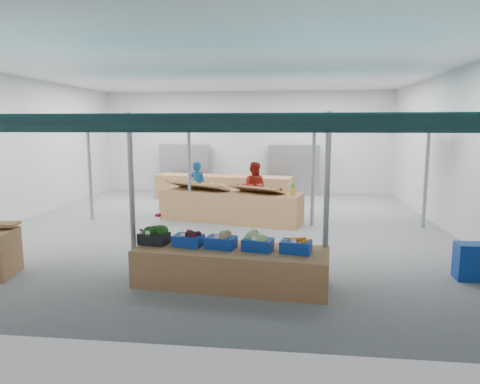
{
  "coord_description": "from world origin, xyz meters",
  "views": [
    {
      "loc": [
        1.87,
        -11.41,
        2.73
      ],
      "look_at": [
        0.71,
        -1.6,
        1.22
      ],
      "focal_mm": 32.0,
      "sensor_mm": 36.0,
      "label": 1
    }
  ],
  "objects": [
    {
      "name": "hall",
      "position": [
        0.0,
        1.44,
        2.65
      ],
      "size": [
        13.0,
        13.0,
        13.0
      ],
      "color": "silver",
      "rests_on": "ground"
    },
    {
      "name": "pole_ribbon",
      "position": [
        -0.57,
        -3.82,
        1.08
      ],
      "size": [
        0.12,
        0.12,
        0.28
      ],
      "color": "red",
      "rests_on": "pole_grid"
    },
    {
      "name": "fruit_counter",
      "position": [
        0.15,
        0.68,
        0.45
      ],
      "size": [
        4.27,
        1.95,
        0.89
      ],
      "primitive_type": "cube",
      "rotation": [
        0.0,
        0.0,
        -0.24
      ],
      "color": "olive",
      "rests_on": "floor"
    },
    {
      "name": "crate_cabbage",
      "position": [
        1.34,
        -4.36,
        0.81
      ],
      "size": [
        0.56,
        0.45,
        0.35
      ],
      "rotation": [
        0.0,
        0.0,
        -0.2
      ],
      "color": "#0E369A",
      "rests_on": "veg_counter"
    },
    {
      "name": "floor",
      "position": [
        0.0,
        0.0,
        0.0
      ],
      "size": [
        13.0,
        13.0,
        0.0
      ],
      "primitive_type": "plane",
      "color": "slate",
      "rests_on": "ground"
    },
    {
      "name": "awnings",
      "position": [
        0.75,
        -1.75,
        2.78
      ],
      "size": [
        9.5,
        7.08,
        0.3
      ],
      "color": "black",
      "rests_on": "pole_grid"
    },
    {
      "name": "crate_broccoli",
      "position": [
        -0.55,
        -4.18,
        0.81
      ],
      "size": [
        0.56,
        0.45,
        0.35
      ],
      "rotation": [
        0.0,
        0.0,
        -0.2
      ],
      "color": "black",
      "rests_on": "veg_counter"
    },
    {
      "name": "sparrow",
      "position": [
        -0.7,
        -4.28,
        0.89
      ],
      "size": [
        0.12,
        0.09,
        0.11
      ],
      "rotation": [
        0.0,
        0.0,
        -0.2
      ],
      "color": "brown",
      "rests_on": "crate_broccoli"
    },
    {
      "name": "far_counter",
      "position": [
        -0.65,
        4.34,
        0.46
      ],
      "size": [
        5.25,
        1.8,
        0.93
      ],
      "primitive_type": "cube",
      "rotation": [
        0.0,
        0.0,
        -0.15
      ],
      "color": "olive",
      "rests_on": "floor"
    },
    {
      "name": "crate_celeriac",
      "position": [
        0.7,
        -4.3,
        0.79
      ],
      "size": [
        0.56,
        0.45,
        0.31
      ],
      "rotation": [
        0.0,
        0.0,
        -0.2
      ],
      "color": "#0E369A",
      "rests_on": "veg_counter"
    },
    {
      "name": "apple_heap_red",
      "position": [
        0.94,
        0.38,
        1.06
      ],
      "size": [
        1.65,
        1.32,
        0.27
      ],
      "rotation": [
        0.0,
        0.0,
        -0.48
      ],
      "color": "#997247",
      "rests_on": "fruit_counter"
    },
    {
      "name": "veg_counter",
      "position": [
        0.88,
        -4.32,
        0.32
      ],
      "size": [
        3.42,
        1.43,
        0.65
      ],
      "primitive_type": "cube",
      "rotation": [
        0.0,
        0.0,
        -0.1
      ],
      "color": "olive",
      "rests_on": "floor"
    },
    {
      "name": "vendor_left",
      "position": [
        -1.05,
        1.78,
        0.83
      ],
      "size": [
        0.68,
        0.53,
        1.66
      ],
      "primitive_type": "imported",
      "rotation": [
        0.0,
        0.0,
        2.9
      ],
      "color": "#15548D",
      "rests_on": "floor"
    },
    {
      "name": "pole_grid",
      "position": [
        0.75,
        -1.75,
        1.81
      ],
      "size": [
        10.0,
        4.6,
        3.0
      ],
      "color": "gray",
      "rests_on": "floor"
    },
    {
      "name": "crate_beets",
      "position": [
        0.1,
        -4.24,
        0.78
      ],
      "size": [
        0.56,
        0.45,
        0.29
      ],
      "rotation": [
        0.0,
        0.0,
        -0.2
      ],
      "color": "#0E369A",
      "rests_on": "veg_counter"
    },
    {
      "name": "back_shelving_right",
      "position": [
        2.0,
        6.0,
        1.0
      ],
      "size": [
        2.0,
        0.5,
        2.0
      ],
      "primitive_type": "cube",
      "color": "#B23F33",
      "rests_on": "floor"
    },
    {
      "name": "crate_stack",
      "position": [
        5.14,
        -3.56,
        0.33
      ],
      "size": [
        0.56,
        0.4,
        0.66
      ],
      "primitive_type": "cube",
      "rotation": [
        0.0,
        0.0,
        -0.01
      ],
      "color": "#0E369A",
      "rests_on": "floor"
    },
    {
      "name": "vendor_right",
      "position": [
        0.75,
        1.78,
        0.83
      ],
      "size": [
        0.93,
        0.8,
        1.66
      ],
      "primitive_type": "imported",
      "rotation": [
        0.0,
        0.0,
        2.9
      ],
      "color": "#A42214",
      "rests_on": "floor"
    },
    {
      "name": "back_shelving_left",
      "position": [
        -2.5,
        6.0,
        1.0
      ],
      "size": [
        2.0,
        0.5,
        2.0
      ],
      "primitive_type": "cube",
      "color": "#B23F33",
      "rests_on": "floor"
    },
    {
      "name": "crate_carrots",
      "position": [
        1.98,
        -4.42,
        0.76
      ],
      "size": [
        0.56,
        0.45,
        0.29
      ],
      "rotation": [
        0.0,
        0.0,
        -0.2
      ],
      "color": "#0E369A",
      "rests_on": "veg_counter"
    },
    {
      "name": "pineapple",
      "position": [
        1.95,
        0.13,
        1.07
      ],
      "size": [
        0.14,
        0.14,
        0.39
      ],
      "rotation": [
        0.0,
        0.0,
        -0.48
      ],
      "color": "#8C6019",
      "rests_on": "fruit_counter"
    },
    {
      "name": "apple_heap_yellow",
      "position": [
        -0.84,
        0.82,
        1.06
      ],
      "size": [
        2.01,
        1.5,
        0.27
      ],
      "rotation": [
        0.0,
        0.0,
        -0.48
      ],
      "color": "#997247",
      "rests_on": "fruit_counter"
    }
  ]
}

